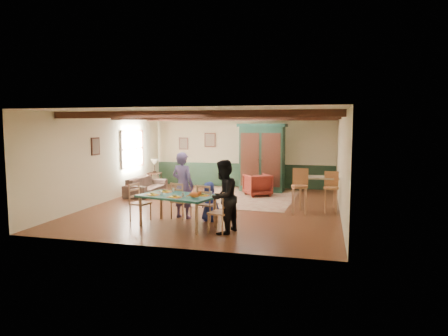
% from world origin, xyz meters
% --- Properties ---
extents(floor, '(8.00, 8.00, 0.00)m').
position_xyz_m(floor, '(0.00, 0.00, 0.00)').
color(floor, '#4E2515').
rests_on(floor, ground).
extents(wall_back, '(7.00, 0.02, 2.70)m').
position_xyz_m(wall_back, '(0.00, 4.00, 1.35)').
color(wall_back, beige).
rests_on(wall_back, floor).
extents(wall_left, '(0.02, 8.00, 2.70)m').
position_xyz_m(wall_left, '(-3.50, 0.00, 1.35)').
color(wall_left, beige).
rests_on(wall_left, floor).
extents(wall_right, '(0.02, 8.00, 2.70)m').
position_xyz_m(wall_right, '(3.50, 0.00, 1.35)').
color(wall_right, beige).
rests_on(wall_right, floor).
extents(ceiling, '(7.00, 8.00, 0.02)m').
position_xyz_m(ceiling, '(0.00, 0.00, 2.70)').
color(ceiling, white).
rests_on(ceiling, wall_back).
extents(wainscot_back, '(6.95, 0.03, 0.90)m').
position_xyz_m(wainscot_back, '(0.00, 3.98, 0.45)').
color(wainscot_back, '#1B3222').
rests_on(wainscot_back, floor).
extents(ceiling_beam_front, '(6.95, 0.16, 0.16)m').
position_xyz_m(ceiling_beam_front, '(0.00, -2.30, 2.61)').
color(ceiling_beam_front, black).
rests_on(ceiling_beam_front, ceiling).
extents(ceiling_beam_mid, '(6.95, 0.16, 0.16)m').
position_xyz_m(ceiling_beam_mid, '(0.00, 0.40, 2.61)').
color(ceiling_beam_mid, black).
rests_on(ceiling_beam_mid, ceiling).
extents(ceiling_beam_back, '(6.95, 0.16, 0.16)m').
position_xyz_m(ceiling_beam_back, '(0.00, 3.00, 2.61)').
color(ceiling_beam_back, black).
rests_on(ceiling_beam_back, ceiling).
extents(window_left, '(0.06, 1.60, 1.30)m').
position_xyz_m(window_left, '(-3.47, 1.70, 1.55)').
color(window_left, white).
rests_on(window_left, wall_left).
extents(picture_left_wall, '(0.04, 0.42, 0.52)m').
position_xyz_m(picture_left_wall, '(-3.47, -0.60, 1.75)').
color(picture_left_wall, gray).
rests_on(picture_left_wall, wall_left).
extents(picture_back_a, '(0.45, 0.04, 0.55)m').
position_xyz_m(picture_back_a, '(-1.30, 3.97, 1.80)').
color(picture_back_a, gray).
rests_on(picture_back_a, wall_back).
extents(picture_back_b, '(0.38, 0.04, 0.48)m').
position_xyz_m(picture_back_b, '(-2.40, 3.97, 1.65)').
color(picture_back_b, gray).
rests_on(picture_back_b, wall_back).
extents(dining_table, '(1.95, 1.40, 0.73)m').
position_xyz_m(dining_table, '(-0.24, -2.40, 0.37)').
color(dining_table, '#1B554B').
rests_on(dining_table, floor).
extents(dining_chair_far_left, '(0.51, 0.52, 0.93)m').
position_xyz_m(dining_chair_far_left, '(-0.44, -1.62, 0.47)').
color(dining_chair_far_left, '#A47452').
rests_on(dining_chair_far_left, floor).
extents(dining_chair_far_right, '(0.51, 0.52, 0.93)m').
position_xyz_m(dining_chair_far_right, '(0.31, -1.82, 0.47)').
color(dining_chair_far_right, '#A47452').
rests_on(dining_chair_far_right, floor).
extents(dining_chair_end_left, '(0.52, 0.51, 0.93)m').
position_xyz_m(dining_chair_end_left, '(-1.33, -2.11, 0.47)').
color(dining_chair_end_left, '#A47452').
rests_on(dining_chair_end_left, floor).
extents(dining_chair_end_right, '(0.52, 0.51, 0.93)m').
position_xyz_m(dining_chair_end_right, '(0.84, -2.68, 0.47)').
color(dining_chair_end_right, '#A47452').
rests_on(dining_chair_end_right, floor).
extents(person_man, '(0.70, 0.55, 1.69)m').
position_xyz_m(person_man, '(-0.42, -1.54, 0.84)').
color(person_man, slate).
rests_on(person_man, floor).
extents(person_woman, '(0.79, 0.92, 1.62)m').
position_xyz_m(person_woman, '(0.94, -2.71, 0.81)').
color(person_woman, black).
rests_on(person_woman, floor).
extents(person_child, '(0.54, 0.43, 0.98)m').
position_xyz_m(person_child, '(0.33, -1.74, 0.49)').
color(person_child, '#253797').
rests_on(person_child, floor).
extents(cat, '(0.38, 0.22, 0.18)m').
position_xyz_m(cat, '(0.25, -2.63, 0.82)').
color(cat, orange).
rests_on(cat, dining_table).
extents(place_setting_near_left, '(0.45, 0.38, 0.11)m').
position_xyz_m(place_setting_near_left, '(-0.83, -2.50, 0.79)').
color(place_setting_near_left, yellow).
rests_on(place_setting_near_left, dining_table).
extents(place_setting_near_center, '(0.45, 0.38, 0.11)m').
position_xyz_m(place_setting_near_center, '(-0.21, -2.66, 0.79)').
color(place_setting_near_center, yellow).
rests_on(place_setting_near_center, dining_table).
extents(place_setting_far_left, '(0.45, 0.38, 0.11)m').
position_xyz_m(place_setting_far_left, '(-0.70, -2.02, 0.79)').
color(place_setting_far_left, yellow).
rests_on(place_setting_far_left, dining_table).
extents(place_setting_far_right, '(0.45, 0.38, 0.11)m').
position_xyz_m(place_setting_far_right, '(0.34, -2.30, 0.79)').
color(place_setting_far_right, yellow).
rests_on(place_setting_far_right, dining_table).
extents(area_rug, '(3.45, 4.03, 0.01)m').
position_xyz_m(area_rug, '(0.51, 1.64, 0.01)').
color(area_rug, tan).
rests_on(area_rug, floor).
extents(armoire, '(1.75, 0.78, 2.42)m').
position_xyz_m(armoire, '(0.89, 3.12, 1.21)').
color(armoire, '#122E22').
rests_on(armoire, floor).
extents(armchair, '(1.10, 1.11, 0.74)m').
position_xyz_m(armchair, '(0.89, 2.13, 0.37)').
color(armchair, '#49110E').
rests_on(armchair, floor).
extents(sofa, '(0.82, 2.03, 0.59)m').
position_xyz_m(sofa, '(-2.88, 1.51, 0.30)').
color(sofa, '#3D2D26').
rests_on(sofa, floor).
extents(end_table, '(0.51, 0.51, 0.57)m').
position_xyz_m(end_table, '(-3.21, 2.96, 0.28)').
color(end_table, black).
rests_on(end_table, floor).
extents(table_lamp, '(0.29, 0.29, 0.52)m').
position_xyz_m(table_lamp, '(-3.21, 2.96, 0.83)').
color(table_lamp, beige).
rests_on(table_lamp, end_table).
extents(counter_table, '(1.15, 0.72, 0.93)m').
position_xyz_m(counter_table, '(2.90, 0.40, 0.46)').
color(counter_table, tan).
rests_on(counter_table, floor).
extents(bar_stool_left, '(0.45, 0.49, 1.22)m').
position_xyz_m(bar_stool_left, '(2.44, -0.46, 0.61)').
color(bar_stool_left, '#AE7143').
rests_on(bar_stool_left, floor).
extents(bar_stool_right, '(0.40, 0.44, 1.12)m').
position_xyz_m(bar_stool_right, '(3.25, -0.06, 0.56)').
color(bar_stool_right, '#AE7143').
rests_on(bar_stool_right, floor).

